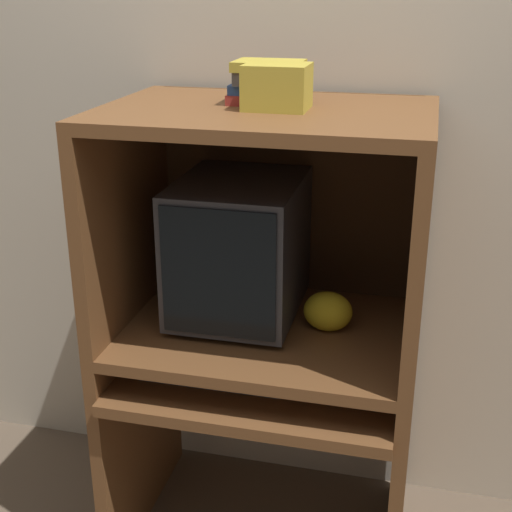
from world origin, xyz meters
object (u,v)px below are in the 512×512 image
mouse (306,387)px  snack_bag (328,311)px  crt_monitor (239,248)px  storage_box (277,87)px  book_stack (268,83)px  keyboard (215,374)px

mouse → snack_bag: size_ratio=0.45×
crt_monitor → storage_box: 0.53m
book_stack → snack_bag: bearing=-11.2°
mouse → storage_box: (-0.12, 0.13, 0.84)m
snack_bag → storage_box: storage_box is taller
keyboard → snack_bag: bearing=25.8°
book_stack → mouse: bearing=-51.0°
mouse → keyboard: bearing=176.9°
crt_monitor → storage_box: (0.13, -0.08, 0.50)m
keyboard → snack_bag: (0.31, 0.15, 0.17)m
crt_monitor → keyboard: (-0.03, -0.19, -0.34)m
crt_monitor → storage_box: size_ratio=2.72×
mouse → snack_bag: bearing=79.0°
storage_box → mouse: bearing=-45.8°
mouse → storage_box: size_ratio=0.39×
mouse → snack_bag: snack_bag is taller
keyboard → crt_monitor: bearing=82.2°
crt_monitor → book_stack: (0.09, -0.00, 0.50)m
book_stack → storage_box: 0.09m
storage_box → snack_bag: bearing=15.0°
snack_bag → storage_box: size_ratio=0.87×
crt_monitor → keyboard: bearing=-97.8°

